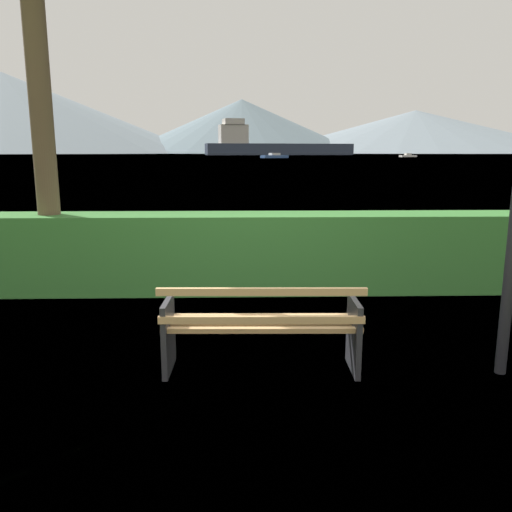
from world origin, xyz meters
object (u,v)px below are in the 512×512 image
at_px(park_bench, 261,327).
at_px(cargo_ship_large, 269,145).
at_px(fishing_boat_near, 408,156).
at_px(sailboat_mid, 274,156).

xyz_separation_m(park_bench, cargo_ship_large, (14.80, 284.65, 4.89)).
bearing_deg(fishing_boat_near, park_bench, -108.02).
height_order(park_bench, fishing_boat_near, fishing_boat_near).
distance_m(park_bench, sailboat_mid, 156.01).
bearing_deg(cargo_ship_large, fishing_boat_near, -67.20).
bearing_deg(fishing_boat_near, cargo_ship_large, 112.80).
distance_m(park_bench, cargo_ship_large, 285.08).
distance_m(cargo_ship_large, sailboat_mid, 129.13).
height_order(park_bench, sailboat_mid, sailboat_mid).
bearing_deg(cargo_ship_large, sailboat_mid, -92.23).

